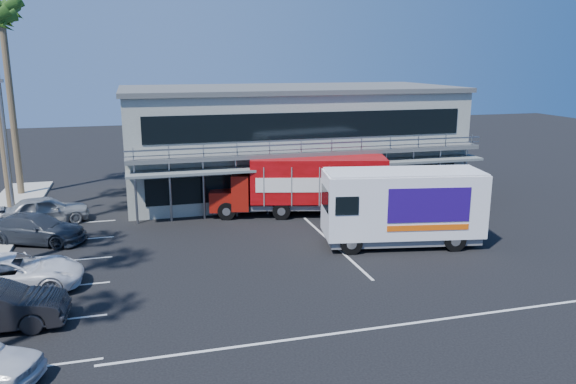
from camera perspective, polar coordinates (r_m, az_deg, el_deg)
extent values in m
plane|color=black|center=(25.34, 2.63, -7.78)|extent=(120.00, 120.00, 0.00)
cube|color=gray|center=(39.27, 0.08, 5.13)|extent=(22.00, 10.00, 7.00)
cube|color=#515454|center=(38.91, 0.09, 10.45)|extent=(22.40, 10.40, 0.30)
cube|color=#515454|center=(33.95, 2.62, 3.98)|extent=(22.00, 1.20, 0.25)
cube|color=gray|center=(33.36, 2.92, 4.68)|extent=(22.00, 0.08, 0.90)
cube|color=slate|center=(33.80, 2.76, 2.73)|extent=(22.00, 1.80, 0.15)
cube|color=black|center=(34.88, 2.29, 0.89)|extent=(20.00, 0.06, 1.60)
cube|color=black|center=(34.28, 2.34, 6.77)|extent=(20.00, 0.06, 1.60)
cylinder|color=brown|center=(36.38, -27.10, 6.18)|extent=(0.44, 0.44, 11.00)
cylinder|color=brown|center=(41.79, -26.26, 7.71)|extent=(0.44, 0.44, 12.00)
sphere|color=#174112|center=(41.78, -27.17, 16.18)|extent=(1.10, 1.10, 1.10)
cylinder|color=gray|center=(34.52, -26.66, 3.39)|extent=(0.14, 0.14, 8.00)
cube|color=maroon|center=(33.74, -6.62, -0.68)|extent=(1.91, 2.52, 1.19)
cube|color=maroon|center=(33.52, -4.78, 0.23)|extent=(1.59, 2.66, 2.09)
cube|color=black|center=(33.39, -4.80, 1.23)|extent=(0.58, 2.06, 0.70)
cube|color=#B60B11|center=(33.38, 3.07, 1.34)|extent=(8.33, 4.41, 2.59)
cube|color=slate|center=(33.73, 3.03, -1.22)|extent=(8.24, 4.05, 0.30)
cube|color=white|center=(32.18, 3.22, 0.71)|extent=(7.10, 1.87, 0.85)
cube|color=white|center=(34.62, 2.92, 1.62)|extent=(7.10, 1.87, 0.85)
cylinder|color=black|center=(32.78, -6.26, -1.95)|extent=(1.07, 0.53, 1.04)
cylinder|color=black|center=(34.88, -5.94, -1.00)|extent=(1.07, 0.53, 1.04)
cylinder|color=black|center=(32.63, -0.68, -1.94)|extent=(1.07, 0.53, 1.04)
cylinder|color=black|center=(34.75, -0.70, -0.99)|extent=(1.07, 0.53, 1.04)
cylinder|color=black|center=(32.99, 7.65, -1.89)|extent=(1.07, 0.53, 1.04)
cylinder|color=black|center=(35.09, 7.13, -0.95)|extent=(1.07, 0.53, 1.04)
cube|color=white|center=(28.39, 11.56, -1.11)|extent=(8.14, 4.02, 3.12)
cube|color=slate|center=(28.87, 11.40, -4.43)|extent=(7.79, 3.70, 0.39)
cube|color=black|center=(27.46, 3.82, -0.64)|extent=(0.45, 2.17, 1.06)
cube|color=white|center=(28.05, 11.71, 2.04)|extent=(7.98, 3.94, 0.09)
cube|color=#240B6A|center=(27.37, 14.16, -1.31)|extent=(3.95, 0.75, 1.67)
cube|color=#240B6A|center=(29.85, 12.49, -0.01)|extent=(3.95, 0.75, 1.67)
cube|color=#F2590C|center=(27.66, 14.04, -3.54)|extent=(3.94, 0.74, 0.28)
cylinder|color=black|center=(27.09, 6.43, -5.23)|extent=(1.10, 0.47, 1.07)
cylinder|color=black|center=(29.29, 5.52, -3.77)|extent=(1.10, 0.47, 1.07)
cylinder|color=black|center=(28.53, 16.59, -4.75)|extent=(1.10, 0.47, 1.07)
cylinder|color=black|center=(30.63, 14.99, -3.41)|extent=(1.10, 0.47, 1.07)
imported|color=white|center=(25.23, -26.36, -7.45)|extent=(5.58, 2.64, 1.54)
imported|color=#292E37|center=(31.28, -24.25, -3.42)|extent=(5.46, 3.83, 1.47)
imported|color=gray|center=(34.66, -23.42, -1.67)|extent=(4.94, 2.66, 1.60)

